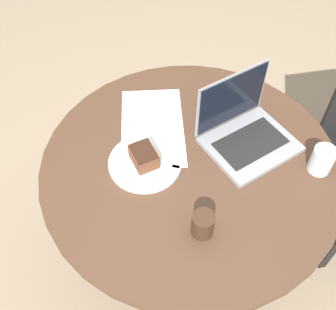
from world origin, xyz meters
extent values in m
plane|color=gray|center=(0.00, 0.00, 0.00)|extent=(12.00, 12.00, 0.00)
cylinder|color=#4C3323|center=(0.00, 0.00, 0.01)|extent=(0.40, 0.40, 0.02)
cylinder|color=#4C3323|center=(0.00, 0.00, 0.36)|extent=(0.13, 0.13, 0.68)
cylinder|color=#4C3323|center=(0.00, 0.00, 0.71)|extent=(1.05, 1.05, 0.03)
cube|color=black|center=(0.02, 0.66, 0.23)|extent=(0.04, 0.04, 0.46)
cube|color=black|center=(-0.35, 0.56, 0.23)|extent=(0.04, 0.04, 0.46)
cube|color=white|center=(-0.15, -0.15, 0.73)|extent=(0.43, 0.28, 0.00)
cylinder|color=white|center=(0.02, -0.16, 0.73)|extent=(0.26, 0.26, 0.01)
cube|color=brown|center=(0.03, -0.16, 0.77)|extent=(0.12, 0.12, 0.05)
cube|color=#351E13|center=(0.03, -0.16, 0.80)|extent=(0.12, 0.11, 0.00)
cube|color=silver|center=(0.03, -0.12, 0.74)|extent=(0.04, 0.17, 0.00)
cube|color=silver|center=(0.04, -0.05, 0.74)|extent=(0.03, 0.03, 0.00)
cylinder|color=#3D2619|center=(0.27, 0.05, 0.77)|extent=(0.07, 0.07, 0.09)
cylinder|color=silver|center=(0.00, 0.44, 0.77)|extent=(0.08, 0.08, 0.10)
cube|color=gray|center=(-0.08, 0.21, 0.74)|extent=(0.38, 0.39, 0.02)
cube|color=black|center=(-0.08, 0.21, 0.75)|extent=(0.27, 0.28, 0.00)
cube|color=gray|center=(-0.19, 0.13, 0.86)|extent=(0.19, 0.24, 0.22)
cube|color=black|center=(-0.18, 0.13, 0.86)|extent=(0.17, 0.23, 0.21)
camera|label=1|loc=(0.85, -0.01, 1.81)|focal=42.00mm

